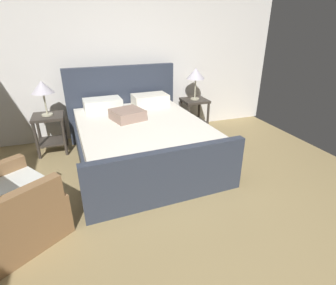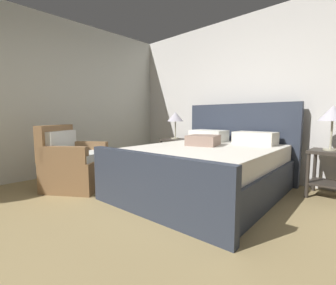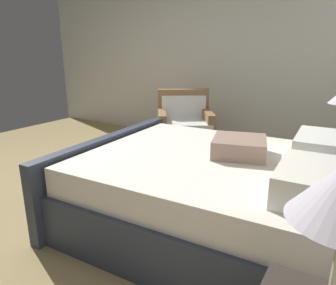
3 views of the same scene
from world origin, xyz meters
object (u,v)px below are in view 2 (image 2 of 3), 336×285
(nightstand_right, at_px, (329,166))
(table_lamp_left, at_px, (175,117))
(armchair, at_px, (74,164))
(nightstand_left, at_px, (175,149))
(table_lamp_right, at_px, (333,114))
(bed, at_px, (208,166))

(nightstand_right, relative_size, table_lamp_left, 1.18)
(nightstand_right, bearing_deg, armchair, -143.59)
(nightstand_right, height_order, nightstand_left, same)
(table_lamp_right, distance_m, nightstand_left, 2.54)
(nightstand_right, height_order, table_lamp_left, table_lamp_left)
(table_lamp_right, bearing_deg, nightstand_left, -177.04)
(table_lamp_left, height_order, armchair, table_lamp_left)
(nightstand_left, relative_size, armchair, 0.59)
(nightstand_right, relative_size, armchair, 0.59)
(table_lamp_right, height_order, nightstand_left, table_lamp_right)
(nightstand_left, bearing_deg, armchair, -98.18)
(nightstand_right, height_order, table_lamp_right, table_lamp_right)
(armchair, bearing_deg, table_lamp_right, 36.41)
(nightstand_right, relative_size, table_lamp_right, 1.08)
(bed, bearing_deg, table_lamp_right, 34.35)
(bed, relative_size, armchair, 2.26)
(bed, xyz_separation_m, table_lamp_left, (-1.22, 0.72, 0.66))
(nightstand_right, xyz_separation_m, table_lamp_right, (0.00, 0.00, 0.64))
(table_lamp_right, relative_size, table_lamp_left, 1.09)
(table_lamp_left, bearing_deg, nightstand_left, -116.57)
(nightstand_left, bearing_deg, table_lamp_left, 63.43)
(bed, bearing_deg, table_lamp_left, 149.68)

